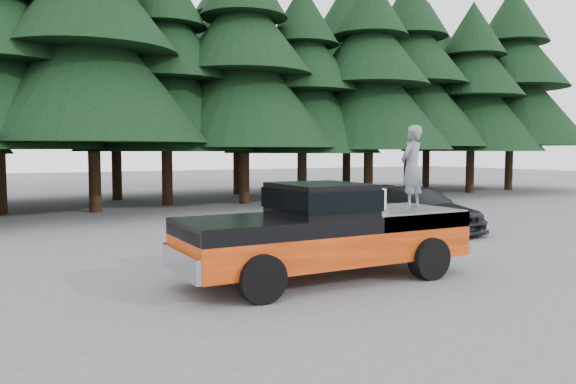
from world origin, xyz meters
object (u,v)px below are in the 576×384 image
man_on_bed (412,167)px  parked_car (418,209)px  pickup_truck (324,246)px  air_compressor (366,201)px

man_on_bed → parked_car: man_on_bed is taller
pickup_truck → parked_car: 7.73m
pickup_truck → parked_car: size_ratio=1.26×
parked_car → pickup_truck: bearing=-147.8°
man_on_bed → parked_car: bearing=-154.2°
air_compressor → man_on_bed: 1.49m
pickup_truck → air_compressor: size_ratio=9.21×
man_on_bed → parked_car: (4.12, 4.46, -1.53)m
air_compressor → man_on_bed: bearing=16.8°
parked_car → air_compressor: bearing=-142.7°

